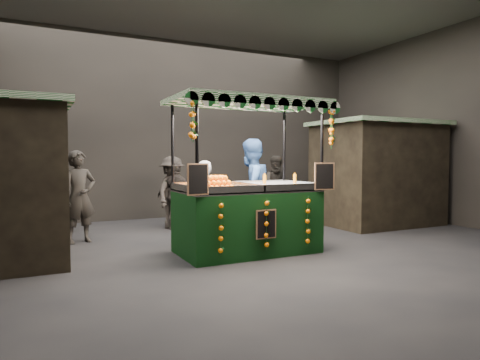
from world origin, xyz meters
name	(u,v)px	position (x,y,z in m)	size (l,w,h in m)	color
ground	(251,252)	(0.00, 0.00, 0.00)	(12.00, 12.00, 0.00)	black
market_hall	(251,61)	(0.00, 0.00, 3.38)	(12.10, 10.10, 5.05)	black
neighbour_stall_right	(377,173)	(4.40, 1.50, 1.31)	(3.00, 2.20, 2.60)	black
juice_stall	(248,206)	(-0.05, 0.02, 0.84)	(2.79, 1.64, 2.71)	black
vendor_grey	(203,202)	(-0.50, 1.08, 0.82)	(0.64, 0.46, 1.63)	gray
vendor_blue	(251,189)	(0.57, 1.12, 1.04)	(1.23, 1.11, 2.08)	#2A4D89
shopper_0	(79,197)	(-2.66, 2.28, 0.92)	(0.77, 0.62, 1.84)	#282421
shopper_1	(278,188)	(2.52, 3.26, 0.87)	(1.05, 0.96, 1.75)	#2E2A25
shopper_2	(177,196)	(-0.44, 2.94, 0.79)	(0.98, 0.87, 1.59)	#2A2522
shopper_3	(172,192)	(-0.49, 3.15, 0.86)	(1.23, 1.25, 1.72)	#292421
shopper_4	(60,192)	(-2.94, 3.73, 0.92)	(0.98, 0.71, 1.85)	#2B2823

